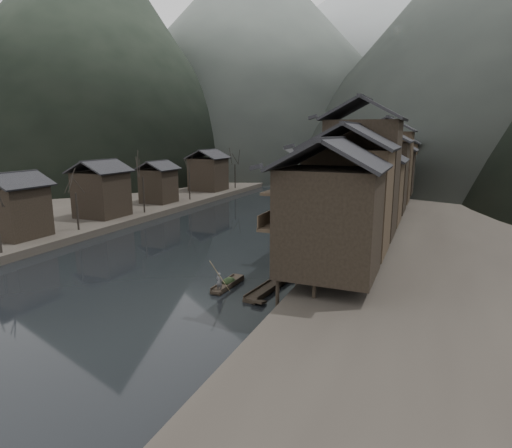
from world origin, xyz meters
The scene contains 14 objects.
water centered at (0.00, 0.00, 0.00)m, with size 300.00×300.00×0.00m, color black.
right_bank centered at (35.00, 40.00, 0.90)m, with size 40.00×200.00×1.80m, color #2D2823.
left_bank centered at (-35.00, 40.00, 0.60)m, with size 40.00×200.00×1.20m, color #2D2823.
stilt_houses centered at (17.28, 18.85, 8.79)m, with size 9.00×67.60×16.62m.
left_houses centered at (-20.50, 20.12, 5.66)m, with size 8.10×53.20×8.73m.
bare_trees centered at (-17.00, 19.15, 6.64)m, with size 3.94×60.63×7.88m.
moored_sampans centered at (12.06, 14.87, 0.20)m, with size 2.57×50.63×0.47m.
midriver_boats centered at (-3.31, 45.26, 0.20)m, with size 5.38×18.20×0.44m.
stone_bridge centered at (0.00, 72.00, 5.11)m, with size 40.00×6.00×9.00m.
hills centered at (6.54, 165.72, 50.46)m, with size 320.00×380.00×107.55m.
hero_sampan centered at (8.47, -7.07, 0.20)m, with size 1.15×4.86×0.43m.
cargo_heap centered at (8.46, -6.85, 0.75)m, with size 1.06×1.39×0.64m, color black.
boatman centered at (8.52, -8.77, 1.22)m, with size 0.57×0.38×1.58m, color #4F4E51.
bamboo_pole centered at (8.72, -8.77, 3.75)m, with size 0.06×0.06×4.12m, color #8C7A51.
Camera 1 is at (24.20, -38.36, 12.94)m, focal length 30.00 mm.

